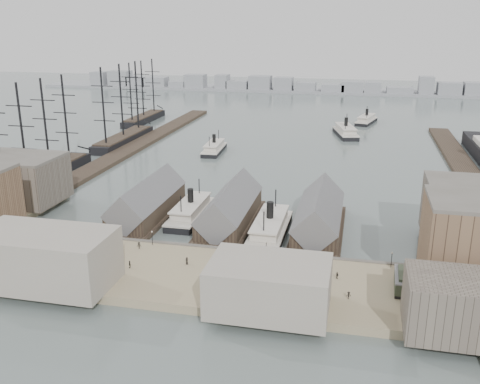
% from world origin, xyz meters
% --- Properties ---
extents(ground, '(900.00, 900.00, 0.00)m').
position_xyz_m(ground, '(0.00, 0.00, 0.00)').
color(ground, '#515E5C').
rests_on(ground, ground).
extents(quay, '(180.00, 30.00, 2.00)m').
position_xyz_m(quay, '(0.00, -20.00, 1.00)').
color(quay, gray).
rests_on(quay, ground).
extents(seawall, '(180.00, 1.20, 2.30)m').
position_xyz_m(seawall, '(0.00, -5.20, 1.15)').
color(seawall, '#59544C').
rests_on(seawall, ground).
extents(west_wharf, '(10.00, 220.00, 1.60)m').
position_xyz_m(west_wharf, '(-68.00, 100.00, 0.80)').
color(west_wharf, '#2D231C').
rests_on(west_wharf, ground).
extents(east_wharf, '(10.00, 180.00, 1.60)m').
position_xyz_m(east_wharf, '(78.00, 90.00, 0.80)').
color(east_wharf, '#2D231C').
rests_on(east_wharf, ground).
extents(ferry_shed_west, '(14.00, 42.00, 12.60)m').
position_xyz_m(ferry_shed_west, '(-26.00, 16.88, 4.64)').
color(ferry_shed_west, '#2D231C').
rests_on(ferry_shed_west, ground).
extents(ferry_shed_center, '(14.00, 42.00, 12.60)m').
position_xyz_m(ferry_shed_center, '(0.00, 16.88, 4.64)').
color(ferry_shed_center, '#2D231C').
rests_on(ferry_shed_center, ground).
extents(ferry_shed_east, '(14.00, 42.00, 12.60)m').
position_xyz_m(ferry_shed_east, '(26.00, 16.88, 4.64)').
color(ferry_shed_east, '#2D231C').
rests_on(ferry_shed_east, ground).
extents(warehouse_west_back, '(26.00, 20.00, 14.00)m').
position_xyz_m(warehouse_west_back, '(-70.00, 18.00, 9.00)').
color(warehouse_west_back, '#60564C').
rests_on(warehouse_west_back, west_land).
extents(street_bldg_center, '(24.00, 16.00, 10.00)m').
position_xyz_m(street_bldg_center, '(20.00, -32.00, 7.00)').
color(street_bldg_center, gray).
rests_on(street_bldg_center, quay).
extents(street_bldg_west, '(30.00, 16.00, 12.00)m').
position_xyz_m(street_bldg_west, '(-30.00, -32.00, 8.00)').
color(street_bldg_west, gray).
rests_on(street_bldg_west, quay).
extents(street_bldg_east, '(18.00, 14.00, 11.00)m').
position_xyz_m(street_bldg_east, '(55.00, -33.00, 7.50)').
color(street_bldg_east, '#60564C').
rests_on(street_bldg_east, quay).
extents(lamp_post_far_w, '(0.44, 0.44, 3.92)m').
position_xyz_m(lamp_post_far_w, '(-45.00, -7.00, 4.71)').
color(lamp_post_far_w, black).
rests_on(lamp_post_far_w, quay).
extents(lamp_post_near_w, '(0.44, 0.44, 3.92)m').
position_xyz_m(lamp_post_near_w, '(-15.00, -7.00, 4.71)').
color(lamp_post_near_w, black).
rests_on(lamp_post_near_w, quay).
extents(lamp_post_near_e, '(0.44, 0.44, 3.92)m').
position_xyz_m(lamp_post_near_e, '(15.00, -7.00, 4.71)').
color(lamp_post_near_e, black).
rests_on(lamp_post_near_e, quay).
extents(lamp_post_far_e, '(0.44, 0.44, 3.92)m').
position_xyz_m(lamp_post_far_e, '(45.00, -7.00, 4.71)').
color(lamp_post_far_e, black).
rests_on(lamp_post_far_e, quay).
extents(far_shore, '(500.00, 40.00, 15.72)m').
position_xyz_m(far_shore, '(-2.07, 334.14, 3.91)').
color(far_shore, gray).
rests_on(far_shore, ground).
extents(ferry_docked_west, '(8.36, 27.86, 9.95)m').
position_xyz_m(ferry_docked_west, '(-13.00, 19.51, 2.33)').
color(ferry_docked_west, black).
rests_on(ferry_docked_west, ground).
extents(ferry_docked_east, '(9.09, 30.29, 10.82)m').
position_xyz_m(ferry_docked_east, '(13.00, 10.15, 2.54)').
color(ferry_docked_east, black).
rests_on(ferry_docked_east, ground).
extents(ferry_open_near, '(8.80, 25.25, 8.88)m').
position_xyz_m(ferry_open_near, '(-29.02, 104.59, 2.08)').
color(ferry_open_near, black).
rests_on(ferry_open_near, ground).
extents(ferry_open_mid, '(15.38, 30.05, 10.29)m').
position_xyz_m(ferry_open_mid, '(28.61, 155.55, 2.41)').
color(ferry_open_mid, black).
rests_on(ferry_open_mid, ground).
extents(ferry_open_far, '(13.66, 26.49, 9.07)m').
position_xyz_m(ferry_open_far, '(39.33, 195.22, 2.13)').
color(ferry_open_far, black).
rests_on(ferry_open_far, ground).
extents(sailing_ship_near, '(9.14, 62.99, 37.59)m').
position_xyz_m(sailing_ship_near, '(-80.80, 44.90, 2.76)').
color(sailing_ship_near, black).
rests_on(sailing_ship_near, ground).
extents(sailing_ship_mid, '(9.34, 53.99, 38.42)m').
position_xyz_m(sailing_ship_mid, '(-77.67, 113.05, 2.75)').
color(sailing_ship_mid, black).
rests_on(sailing_ship_mid, ground).
extents(sailing_ship_far, '(8.71, 48.38, 35.80)m').
position_xyz_m(sailing_ship_far, '(-91.00, 171.00, 2.59)').
color(sailing_ship_far, black).
rests_on(sailing_ship_far, ground).
extents(tram, '(3.02, 10.29, 3.63)m').
position_xyz_m(tram, '(46.41, -17.91, 3.86)').
color(tram, black).
rests_on(tram, quay).
extents(horse_cart_left, '(4.77, 2.56, 1.48)m').
position_xyz_m(horse_cart_left, '(-41.80, -11.35, 2.77)').
color(horse_cart_left, black).
rests_on(horse_cart_left, quay).
extents(horse_cart_center, '(4.86, 1.67, 1.51)m').
position_xyz_m(horse_cart_center, '(-20.89, -21.37, 2.78)').
color(horse_cart_center, black).
rests_on(horse_cart_center, quay).
extents(horse_cart_right, '(4.71, 2.09, 1.53)m').
position_xyz_m(horse_cart_right, '(14.79, -21.80, 2.79)').
color(horse_cart_right, black).
rests_on(horse_cart_right, quay).
extents(pedestrian_0, '(0.78, 0.77, 1.73)m').
position_xyz_m(pedestrian_0, '(-40.88, -9.30, 2.87)').
color(pedestrian_0, black).
rests_on(pedestrian_0, quay).
extents(pedestrian_1, '(0.70, 0.87, 1.70)m').
position_xyz_m(pedestrian_1, '(-40.12, -20.96, 2.85)').
color(pedestrian_1, black).
rests_on(pedestrian_1, quay).
extents(pedestrian_2, '(1.25, 0.82, 1.81)m').
position_xyz_m(pedestrian_2, '(-17.44, -10.04, 2.91)').
color(pedestrian_2, black).
rests_on(pedestrian_2, quay).
extents(pedestrian_3, '(0.71, 1.13, 1.80)m').
position_xyz_m(pedestrian_3, '(-15.17, -20.94, 2.90)').
color(pedestrian_3, black).
rests_on(pedestrian_3, quay).
extents(pedestrian_4, '(0.89, 1.04, 1.80)m').
position_xyz_m(pedestrian_4, '(-2.63, -16.07, 2.90)').
color(pedestrian_4, black).
rests_on(pedestrian_4, quay).
extents(pedestrian_5, '(0.78, 0.76, 1.74)m').
position_xyz_m(pedestrian_5, '(8.78, -17.68, 2.87)').
color(pedestrian_5, black).
rests_on(pedestrian_5, quay).
extents(pedestrian_6, '(0.98, 0.98, 1.60)m').
position_xyz_m(pedestrian_6, '(15.64, -14.33, 2.80)').
color(pedestrian_6, black).
rests_on(pedestrian_6, quay).
extents(pedestrian_7, '(1.17, 0.82, 1.65)m').
position_xyz_m(pedestrian_7, '(35.66, -24.64, 2.83)').
color(pedestrian_7, black).
rests_on(pedestrian_7, quay).
extents(pedestrian_8, '(1.01, 0.85, 1.62)m').
position_xyz_m(pedestrian_8, '(32.85, -15.82, 2.81)').
color(pedestrian_8, black).
rests_on(pedestrian_8, quay).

